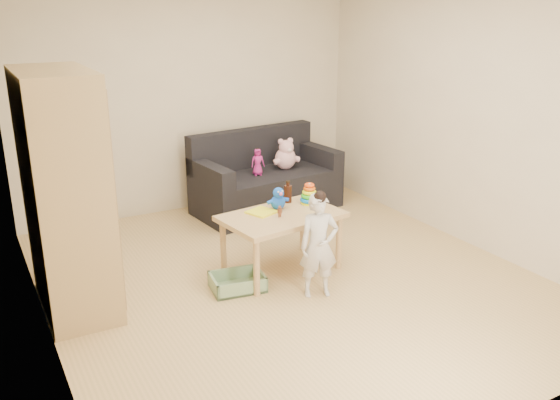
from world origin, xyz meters
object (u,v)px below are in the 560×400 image
toddler (319,247)px  play_table (282,243)px  sofa (267,191)px  wardrobe (65,194)px

toddler → play_table: bearing=112.9°
sofa → play_table: (-0.66, -1.54, 0.04)m
sofa → toddler: 2.18m
wardrobe → play_table: wardrobe is taller
play_table → toddler: (0.04, -0.55, 0.16)m
wardrobe → toddler: size_ratio=2.18×
wardrobe → toddler: bearing=-24.0°
wardrobe → play_table: bearing=-8.1°
wardrobe → sofa: bearing=28.1°
play_table → sofa: bearing=66.8°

